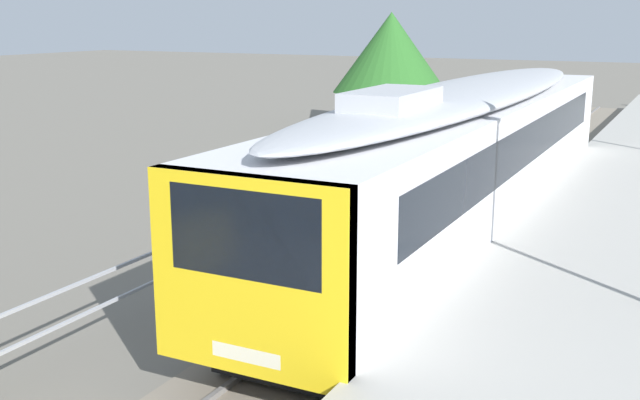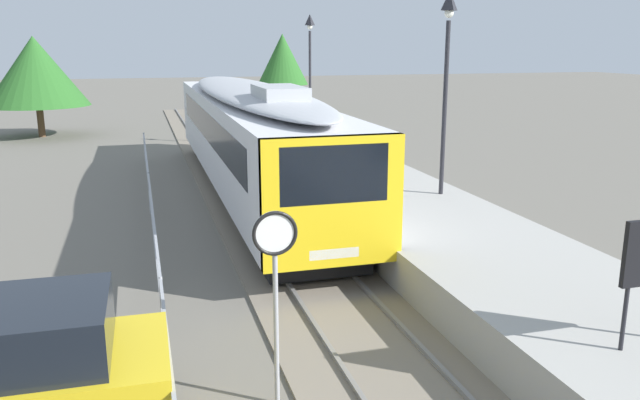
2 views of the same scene
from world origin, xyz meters
The scene contains 5 objects.
ground_plane centered at (-3.00, 22.00, 0.00)m, with size 160.00×160.00×0.00m, color #6B665B.
track_rails centered at (0.00, 22.00, 0.03)m, with size 3.20×60.00×0.14m.
commuter_train centered at (0.00, 22.54, 2.14)m, with size 2.82×18.98×3.74m.
station_platform centered at (3.25, 22.00, 0.45)m, with size 3.90×60.00×0.90m, color #A8A59E.
tree_behind_station_far centered at (-8.56, 39.32, 3.50)m, with size 5.35×5.35×5.34m.
Camera 1 is at (4.83, 5.69, 5.07)m, focal length 42.96 mm.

